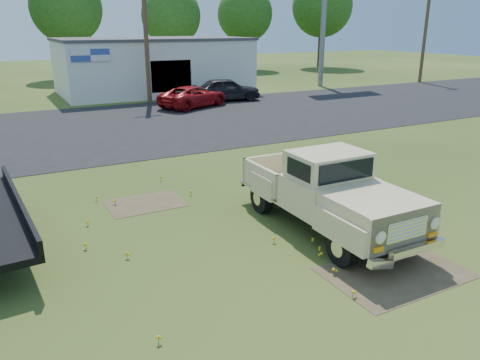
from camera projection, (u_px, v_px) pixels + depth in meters
name	position (u px, v px, depth m)	size (l,w,h in m)	color
ground	(263.00, 234.00, 11.86)	(140.00, 140.00, 0.00)	#2B4315
asphalt_lot	(117.00, 127.00, 24.44)	(90.00, 14.00, 0.02)	black
dirt_patch_a	(395.00, 273.00, 10.01)	(3.00, 2.00, 0.01)	#4D4229
dirt_patch_b	(146.00, 203.00, 13.90)	(2.20, 1.60, 0.01)	#4D4229
commercial_building	(154.00, 65.00, 36.50)	(14.20, 8.20, 4.15)	silver
utility_pole_mid	(146.00, 32.00, 30.64)	(1.60, 0.30, 9.00)	#473521
utility_pole_east	(425.00, 30.00, 42.21)	(1.60, 0.30, 9.00)	#473521
treeline_d	(66.00, 8.00, 44.63)	(6.72, 6.72, 10.00)	#342617
treeline_e	(171.00, 16.00, 48.02)	(6.08, 6.08, 9.04)	#342617
treeline_f	(245.00, 14.00, 54.47)	(6.40, 6.40, 9.52)	#342617
treeline_g	(322.00, 6.00, 57.36)	(7.36, 7.36, 10.95)	#342617
vintage_pickup_truck	(327.00, 191.00, 11.87)	(2.23, 5.73, 2.08)	beige
red_pickup	(193.00, 97.00, 30.09)	(2.23, 4.83, 1.34)	maroon
dark_sedan	(227.00, 89.00, 32.61)	(1.87, 4.64, 1.58)	black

